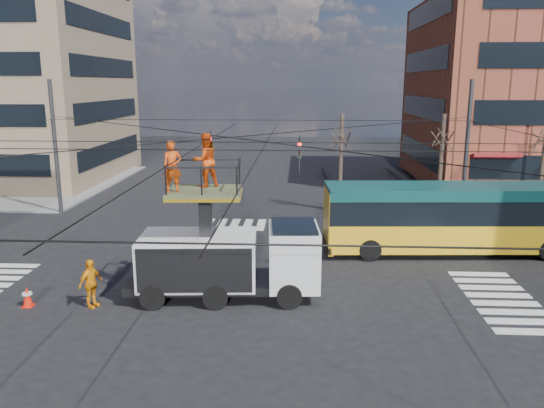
% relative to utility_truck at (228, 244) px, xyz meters
% --- Properties ---
extents(ground, '(120.00, 120.00, 0.00)m').
position_rel_utility_truck_xyz_m(ground, '(0.08, 0.17, -2.00)').
color(ground, black).
rests_on(ground, ground).
extents(sidewalk_nw, '(18.00, 18.00, 0.12)m').
position_rel_utility_truck_xyz_m(sidewalk_nw, '(-20.92, 21.17, -1.94)').
color(sidewalk_nw, slate).
rests_on(sidewalk_nw, ground).
extents(crosswalks, '(22.40, 22.40, 0.02)m').
position_rel_utility_truck_xyz_m(crosswalks, '(0.08, 0.17, -1.99)').
color(crosswalks, silver).
rests_on(crosswalks, ground).
extents(overhead_network, '(24.24, 24.24, 8.00)m').
position_rel_utility_truck_xyz_m(overhead_network, '(0.00, 0.58, 2.29)').
color(overhead_network, '#2D2D30').
rests_on(overhead_network, ground).
extents(tree_a, '(2.00, 2.00, 6.00)m').
position_rel_utility_truck_xyz_m(tree_a, '(5.08, 13.67, 2.62)').
color(tree_a, '#382B21').
rests_on(tree_a, ground).
extents(tree_b, '(2.00, 2.00, 6.00)m').
position_rel_utility_truck_xyz_m(tree_b, '(11.08, 13.67, 2.62)').
color(tree_b, '#382B21').
rests_on(tree_b, ground).
extents(utility_truck, '(7.14, 3.03, 6.02)m').
position_rel_utility_truck_xyz_m(utility_truck, '(0.00, 0.00, 0.00)').
color(utility_truck, black).
rests_on(utility_truck, ground).
extents(city_bus, '(12.52, 3.28, 3.20)m').
position_rel_utility_truck_xyz_m(city_bus, '(10.01, 5.75, -0.28)').
color(city_bus, yellow).
rests_on(city_bus, ground).
extents(traffic_cone, '(0.36, 0.36, 0.75)m').
position_rel_utility_truck_xyz_m(traffic_cone, '(-7.03, -1.36, -1.63)').
color(traffic_cone, red).
rests_on(traffic_cone, ground).
extents(worker_ground, '(0.82, 1.12, 1.77)m').
position_rel_utility_truck_xyz_m(worker_ground, '(-4.72, -1.29, -1.12)').
color(worker_ground, orange).
rests_on(worker_ground, ground).
extents(flagger, '(1.31, 1.44, 1.94)m').
position_rel_utility_truck_xyz_m(flagger, '(2.75, 3.17, -1.03)').
color(flagger, orange).
rests_on(flagger, ground).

